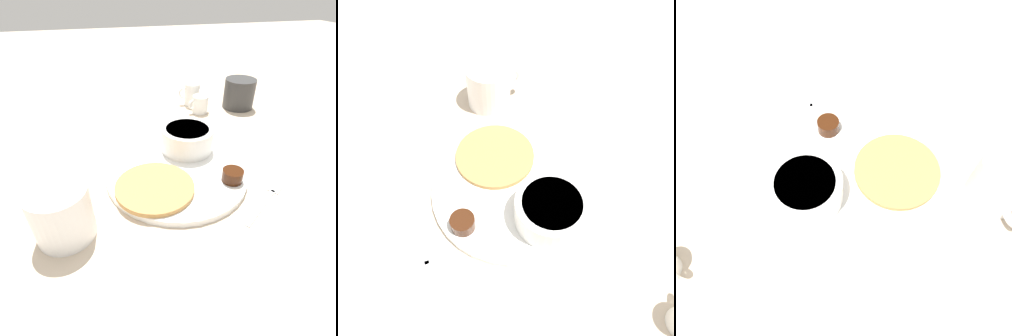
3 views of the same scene
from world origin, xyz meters
TOP-DOWN VIEW (x-y plane):
  - ground_plane at (0.00, 0.00)m, footprint 4.00×4.00m
  - plate at (0.00, 0.00)m, footprint 0.28×0.28m
  - pancake_stack at (0.05, -0.05)m, footprint 0.14×0.14m
  - bowl at (-0.07, 0.04)m, footprint 0.11×0.11m
  - syrup_cup at (0.06, 0.09)m, footprint 0.04×0.04m
  - butter_ramekin at (-0.08, 0.07)m, footprint 0.05×0.05m
  - coffee_mug at (0.10, -0.20)m, footprint 0.11×0.10m
  - fork at (0.10, 0.15)m, footprint 0.10×0.12m

SIDE VIEW (x-z plane):
  - ground_plane at x=0.00m, z-range 0.00..0.00m
  - fork at x=0.10m, z-range 0.00..0.00m
  - plate at x=0.00m, z-range 0.00..0.01m
  - pancake_stack at x=0.05m, z-range 0.01..0.02m
  - syrup_cup at x=0.06m, z-range 0.01..0.03m
  - butter_ramekin at x=-0.08m, z-range 0.01..0.05m
  - bowl at x=-0.07m, z-range 0.01..0.07m
  - coffee_mug at x=0.10m, z-range 0.00..0.09m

